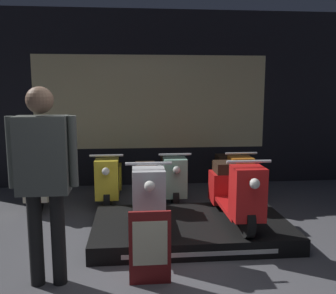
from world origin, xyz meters
name	(u,v)px	position (x,y,z in m)	size (l,w,h in m)	color
ground_plane	(172,282)	(0.00, 0.00, 0.00)	(30.00, 30.00, 0.00)	#4C4C51
shop_wall_back	(151,100)	(0.00, 3.67, 1.60)	(7.71, 0.09, 3.20)	black
display_platform	(191,228)	(0.35, 1.08, 0.10)	(2.38, 1.43, 0.20)	black
scooter_display_left	(147,194)	(-0.19, 1.09, 0.55)	(0.48, 1.53, 0.85)	black
scooter_display_right	(234,192)	(0.88, 1.09, 0.55)	(0.48, 1.53, 0.85)	black
scooter_backrow_0	(46,180)	(-1.74, 2.68, 0.35)	(0.48, 1.53, 0.85)	black
scooter_backrow_1	(109,179)	(-0.74, 2.68, 0.35)	(0.48, 1.53, 0.85)	black
scooter_backrow_2	(171,178)	(0.27, 2.68, 0.35)	(0.48, 1.53, 0.85)	black
scooter_backrow_3	(231,176)	(1.27, 2.68, 0.35)	(0.48, 1.53, 0.85)	black
person_left_browsing	(43,169)	(-1.15, 0.08, 1.10)	(0.61, 0.25, 1.83)	black
price_sign_board	(150,248)	(-0.21, -0.01, 0.36)	(0.39, 0.04, 0.71)	maroon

